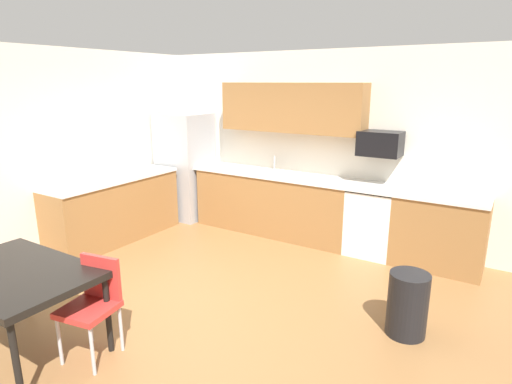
# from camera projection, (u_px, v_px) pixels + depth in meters

# --- Properties ---
(ground_plane) EXTENTS (12.00, 12.00, 0.00)m
(ground_plane) POSITION_uv_depth(u_px,v_px,m) (205.00, 305.00, 4.41)
(ground_plane) COLOR olive
(wall_back) EXTENTS (5.80, 0.10, 2.70)m
(wall_back) POSITION_uv_depth(u_px,v_px,m) (315.00, 145.00, 6.24)
(wall_back) COLOR silver
(wall_back) RESTS_ON ground
(wall_left) EXTENTS (0.10, 5.80, 2.70)m
(wall_left) POSITION_uv_depth(u_px,v_px,m) (41.00, 155.00, 5.43)
(wall_left) COLOR silver
(wall_left) RESTS_ON ground
(cabinet_run_back) EXTENTS (2.48, 0.60, 0.90)m
(cabinet_run_back) POSITION_uv_depth(u_px,v_px,m) (273.00, 204.00, 6.44)
(cabinet_run_back) COLOR olive
(cabinet_run_back) RESTS_ON ground
(cabinet_run_back_right) EXTENTS (1.07, 0.60, 0.90)m
(cabinet_run_back_right) POSITION_uv_depth(u_px,v_px,m) (439.00, 233.00, 5.22)
(cabinet_run_back_right) COLOR olive
(cabinet_run_back_right) RESTS_ON ground
(cabinet_run_left) EXTENTS (0.60, 2.00, 0.90)m
(cabinet_run_left) POSITION_uv_depth(u_px,v_px,m) (115.00, 210.00, 6.13)
(cabinet_run_left) COLOR olive
(cabinet_run_left) RESTS_ON ground
(countertop_back) EXTENTS (4.80, 0.64, 0.04)m
(countertop_back) POSITION_uv_depth(u_px,v_px,m) (304.00, 178.00, 6.06)
(countertop_back) COLOR silver
(countertop_back) RESTS_ON cabinet_run_back
(countertop_left) EXTENTS (0.64, 2.00, 0.04)m
(countertop_left) POSITION_uv_depth(u_px,v_px,m) (112.00, 179.00, 6.02)
(countertop_left) COLOR silver
(countertop_left) RESTS_ON cabinet_run_left
(upper_cabinets_back) EXTENTS (2.20, 0.34, 0.70)m
(upper_cabinets_back) POSITION_uv_depth(u_px,v_px,m) (291.00, 108.00, 6.08)
(upper_cabinets_back) COLOR olive
(refrigerator) EXTENTS (0.76, 0.70, 1.76)m
(refrigerator) POSITION_uv_depth(u_px,v_px,m) (185.00, 166.00, 7.13)
(refrigerator) COLOR #9EA0A5
(refrigerator) RESTS_ON ground
(oven_range) EXTENTS (0.60, 0.60, 0.91)m
(oven_range) POSITION_uv_depth(u_px,v_px,m) (372.00, 221.00, 5.65)
(oven_range) COLOR white
(oven_range) RESTS_ON ground
(microwave) EXTENTS (0.54, 0.36, 0.32)m
(microwave) POSITION_uv_depth(u_px,v_px,m) (380.00, 144.00, 5.47)
(microwave) COLOR black
(sink_basin) EXTENTS (0.48, 0.40, 0.14)m
(sink_basin) POSITION_uv_depth(u_px,v_px,m) (268.00, 176.00, 6.38)
(sink_basin) COLOR #A5A8AD
(sink_basin) RESTS_ON countertop_back
(sink_faucet) EXTENTS (0.02, 0.02, 0.24)m
(sink_faucet) POSITION_uv_depth(u_px,v_px,m) (274.00, 164.00, 6.49)
(sink_faucet) COLOR #B2B5BA
(sink_faucet) RESTS_ON countertop_back
(dining_table) EXTENTS (1.40, 0.90, 0.75)m
(dining_table) POSITION_uv_depth(u_px,v_px,m) (15.00, 277.00, 3.50)
(dining_table) COLOR black
(dining_table) RESTS_ON ground
(chair_near_table) EXTENTS (0.46, 0.46, 0.85)m
(chair_near_table) POSITION_uv_depth(u_px,v_px,m) (94.00, 299.00, 3.51)
(chair_near_table) COLOR red
(chair_near_table) RESTS_ON ground
(trash_bin) EXTENTS (0.36, 0.36, 0.60)m
(trash_bin) POSITION_uv_depth(u_px,v_px,m) (408.00, 304.00, 3.84)
(trash_bin) COLOR black
(trash_bin) RESTS_ON ground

